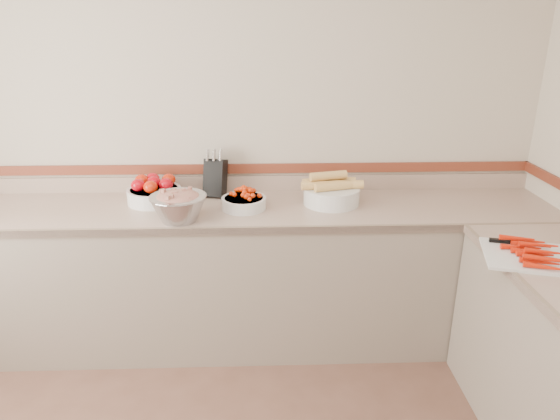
{
  "coord_description": "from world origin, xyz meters",
  "views": [
    {
      "loc": [
        0.26,
        -1.11,
        1.92
      ],
      "look_at": [
        0.35,
        1.35,
        1.0
      ],
      "focal_mm": 32.0,
      "sensor_mm": 36.0,
      "label": 1
    }
  ],
  "objects_px": {
    "corn_bowl": "(331,192)",
    "cutting_board": "(534,254)",
    "knife_block": "(215,177)",
    "cherry_tomato_bowl": "(244,201)",
    "rhubarb_bowl": "(178,205)",
    "tomato_bowl": "(154,191)"
  },
  "relations": [
    {
      "from": "knife_block",
      "to": "corn_bowl",
      "type": "bearing_deg",
      "value": -14.14
    },
    {
      "from": "knife_block",
      "to": "corn_bowl",
      "type": "xyz_separation_m",
      "value": [
        0.71,
        -0.18,
        -0.05
      ]
    },
    {
      "from": "rhubarb_bowl",
      "to": "cherry_tomato_bowl",
      "type": "bearing_deg",
      "value": 27.73
    },
    {
      "from": "corn_bowl",
      "to": "cutting_board",
      "type": "relative_size",
      "value": 0.72
    },
    {
      "from": "cherry_tomato_bowl",
      "to": "corn_bowl",
      "type": "height_order",
      "value": "corn_bowl"
    },
    {
      "from": "corn_bowl",
      "to": "rhubarb_bowl",
      "type": "height_order",
      "value": "corn_bowl"
    },
    {
      "from": "knife_block",
      "to": "cherry_tomato_bowl",
      "type": "height_order",
      "value": "knife_block"
    },
    {
      "from": "cherry_tomato_bowl",
      "to": "rhubarb_bowl",
      "type": "bearing_deg",
      "value": -152.27
    },
    {
      "from": "corn_bowl",
      "to": "cutting_board",
      "type": "distance_m",
      "value": 1.15
    },
    {
      "from": "corn_bowl",
      "to": "cutting_board",
      "type": "xyz_separation_m",
      "value": [
        0.84,
        -0.78,
        -0.05
      ]
    },
    {
      "from": "knife_block",
      "to": "tomato_bowl",
      "type": "bearing_deg",
      "value": -162.51
    },
    {
      "from": "knife_block",
      "to": "corn_bowl",
      "type": "relative_size",
      "value": 0.82
    },
    {
      "from": "cutting_board",
      "to": "cherry_tomato_bowl",
      "type": "bearing_deg",
      "value": 152.33
    },
    {
      "from": "corn_bowl",
      "to": "cutting_board",
      "type": "bearing_deg",
      "value": -42.94
    },
    {
      "from": "rhubarb_bowl",
      "to": "corn_bowl",
      "type": "bearing_deg",
      "value": 16.01
    },
    {
      "from": "knife_block",
      "to": "cherry_tomato_bowl",
      "type": "bearing_deg",
      "value": -53.09
    },
    {
      "from": "corn_bowl",
      "to": "rhubarb_bowl",
      "type": "bearing_deg",
      "value": -163.99
    },
    {
      "from": "knife_block",
      "to": "cutting_board",
      "type": "height_order",
      "value": "knife_block"
    },
    {
      "from": "cherry_tomato_bowl",
      "to": "cutting_board",
      "type": "relative_size",
      "value": 0.51
    },
    {
      "from": "cherry_tomato_bowl",
      "to": "rhubarb_bowl",
      "type": "xyz_separation_m",
      "value": [
        -0.35,
        -0.18,
        0.04
      ]
    },
    {
      "from": "tomato_bowl",
      "to": "cutting_board",
      "type": "xyz_separation_m",
      "value": [
        1.92,
        -0.85,
        -0.05
      ]
    },
    {
      "from": "rhubarb_bowl",
      "to": "cutting_board",
      "type": "bearing_deg",
      "value": -17.25
    }
  ]
}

